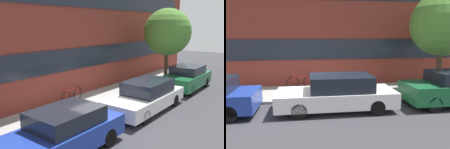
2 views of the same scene
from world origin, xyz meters
The scene contains 5 objects.
ground_plane centered at (0.00, 0.00, 0.00)m, with size 56.00×56.00×0.00m, color #333338.
sidewalk_strip centered at (0.00, 1.45, 0.06)m, with size 28.00×2.89×0.12m.
parked_car_white centered at (1.38, -1.05, 0.67)m, with size 4.49×1.75×1.37m.
bicycle centered at (-0.10, 2.25, 0.49)m, with size 1.52×0.44×0.74m.
street_tree centered at (6.48, 0.45, 3.36)m, with size 2.94×2.94×4.73m.
Camera 2 is at (0.25, -9.09, 2.85)m, focal length 35.00 mm.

